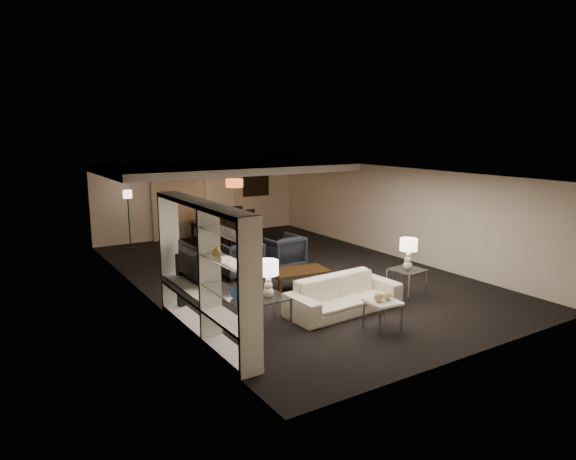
# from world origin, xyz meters

# --- Properties ---
(floor) EXTENTS (11.00, 11.00, 0.00)m
(floor) POSITION_xyz_m (0.00, 0.00, 0.00)
(floor) COLOR black
(floor) RESTS_ON ground
(ceiling) EXTENTS (7.00, 11.00, 0.02)m
(ceiling) POSITION_xyz_m (0.00, 0.00, 2.50)
(ceiling) COLOR silver
(ceiling) RESTS_ON ground
(wall_back) EXTENTS (7.00, 0.02, 2.50)m
(wall_back) POSITION_xyz_m (0.00, 5.50, 1.25)
(wall_back) COLOR beige
(wall_back) RESTS_ON ground
(wall_front) EXTENTS (7.00, 0.02, 2.50)m
(wall_front) POSITION_xyz_m (0.00, -5.50, 1.25)
(wall_front) COLOR beige
(wall_front) RESTS_ON ground
(wall_left) EXTENTS (0.02, 11.00, 2.50)m
(wall_left) POSITION_xyz_m (-3.50, 0.00, 1.25)
(wall_left) COLOR beige
(wall_left) RESTS_ON ground
(wall_right) EXTENTS (0.02, 11.00, 2.50)m
(wall_right) POSITION_xyz_m (3.50, 0.00, 1.25)
(wall_right) COLOR beige
(wall_right) RESTS_ON ground
(ceiling_soffit) EXTENTS (7.00, 4.00, 0.20)m
(ceiling_soffit) POSITION_xyz_m (0.00, 3.50, 2.40)
(ceiling_soffit) COLOR silver
(ceiling_soffit) RESTS_ON ceiling
(curtains) EXTENTS (1.50, 0.12, 2.40)m
(curtains) POSITION_xyz_m (-0.90, 5.42, 1.20)
(curtains) COLOR beige
(curtains) RESTS_ON wall_back
(door) EXTENTS (0.90, 0.05, 2.10)m
(door) POSITION_xyz_m (0.70, 5.47, 1.05)
(door) COLOR silver
(door) RESTS_ON wall_back
(painting) EXTENTS (0.95, 0.04, 0.65)m
(painting) POSITION_xyz_m (2.10, 5.46, 1.55)
(painting) COLOR #142D38
(painting) RESTS_ON wall_back
(media_unit) EXTENTS (0.38, 3.40, 2.35)m
(media_unit) POSITION_xyz_m (-3.31, -2.60, 1.18)
(media_unit) COLOR white
(media_unit) RESTS_ON wall_left
(pendant_light) EXTENTS (0.52, 0.52, 0.24)m
(pendant_light) POSITION_xyz_m (0.30, 3.50, 1.92)
(pendant_light) COLOR #D8591E
(pendant_light) RESTS_ON ceiling_soffit
(sofa) EXTENTS (2.40, 1.04, 0.69)m
(sofa) POSITION_xyz_m (-0.51, -2.85, 0.34)
(sofa) COLOR beige
(sofa) RESTS_ON floor
(coffee_table) EXTENTS (1.38, 0.91, 0.46)m
(coffee_table) POSITION_xyz_m (-0.51, -1.25, 0.23)
(coffee_table) COLOR black
(coffee_table) RESTS_ON floor
(armchair_left) EXTENTS (0.97, 1.00, 0.87)m
(armchair_left) POSITION_xyz_m (-1.11, 0.45, 0.44)
(armchair_left) COLOR black
(armchair_left) RESTS_ON floor
(armchair_right) EXTENTS (1.02, 1.04, 0.87)m
(armchair_right) POSITION_xyz_m (0.09, 0.45, 0.44)
(armchair_right) COLOR black
(armchair_right) RESTS_ON floor
(side_table_left) EXTENTS (0.66, 0.66, 0.60)m
(side_table_left) POSITION_xyz_m (-2.21, -2.85, 0.30)
(side_table_left) COLOR silver
(side_table_left) RESTS_ON floor
(side_table_right) EXTENTS (0.72, 0.72, 0.60)m
(side_table_right) POSITION_xyz_m (1.19, -2.85, 0.30)
(side_table_right) COLOR white
(side_table_right) RESTS_ON floor
(table_lamp_left) EXTENTS (0.38, 0.38, 0.67)m
(table_lamp_left) POSITION_xyz_m (-2.21, -2.85, 0.94)
(table_lamp_left) COLOR #ECE3C7
(table_lamp_left) RESTS_ON side_table_left
(table_lamp_right) EXTENTS (0.38, 0.38, 0.67)m
(table_lamp_right) POSITION_xyz_m (1.19, -2.85, 0.94)
(table_lamp_right) COLOR beige
(table_lamp_right) RESTS_ON side_table_right
(marble_table) EXTENTS (0.58, 0.58, 0.54)m
(marble_table) POSITION_xyz_m (-0.51, -3.95, 0.27)
(marble_table) COLOR white
(marble_table) RESTS_ON floor
(gold_gourd_a) EXTENTS (0.17, 0.17, 0.17)m
(gold_gourd_a) POSITION_xyz_m (-0.61, -3.95, 0.62)
(gold_gourd_a) COLOR tan
(gold_gourd_a) RESTS_ON marble_table
(gold_gourd_b) EXTENTS (0.15, 0.15, 0.15)m
(gold_gourd_b) POSITION_xyz_m (-0.41, -3.95, 0.61)
(gold_gourd_b) COLOR #CEBC6D
(gold_gourd_b) RESTS_ON marble_table
(television) EXTENTS (1.17, 0.15, 0.67)m
(television) POSITION_xyz_m (-3.28, -1.67, 1.09)
(television) COLOR black
(television) RESTS_ON media_unit
(vase_blue) EXTENTS (0.18, 0.18, 0.19)m
(vase_blue) POSITION_xyz_m (-3.31, -3.81, 1.15)
(vase_blue) COLOR #23509A
(vase_blue) RESTS_ON media_unit
(vase_amber) EXTENTS (0.15, 0.15, 0.16)m
(vase_amber) POSITION_xyz_m (-3.31, -3.15, 1.64)
(vase_amber) COLOR #B18C3B
(vase_amber) RESTS_ON media_unit
(floor_speaker) EXTENTS (0.16, 0.16, 1.17)m
(floor_speaker) POSITION_xyz_m (-3.20, -1.18, 0.58)
(floor_speaker) COLOR black
(floor_speaker) RESTS_ON floor
(dining_table) EXTENTS (2.03, 1.16, 0.71)m
(dining_table) POSITION_xyz_m (0.25, 4.10, 0.35)
(dining_table) COLOR black
(dining_table) RESTS_ON floor
(chair_nl) EXTENTS (0.51, 0.51, 1.05)m
(chair_nl) POSITION_xyz_m (-0.35, 3.45, 0.52)
(chair_nl) COLOR black
(chair_nl) RESTS_ON floor
(chair_nm) EXTENTS (0.55, 0.55, 1.05)m
(chair_nm) POSITION_xyz_m (0.25, 3.45, 0.52)
(chair_nm) COLOR black
(chair_nm) RESTS_ON floor
(chair_nr) EXTENTS (0.52, 0.52, 1.05)m
(chair_nr) POSITION_xyz_m (0.85, 3.45, 0.52)
(chair_nr) COLOR black
(chair_nr) RESTS_ON floor
(chair_fl) EXTENTS (0.54, 0.54, 1.05)m
(chair_fl) POSITION_xyz_m (-0.35, 4.75, 0.52)
(chair_fl) COLOR black
(chair_fl) RESTS_ON floor
(chair_fm) EXTENTS (0.51, 0.51, 1.05)m
(chair_fm) POSITION_xyz_m (0.25, 4.75, 0.52)
(chair_fm) COLOR black
(chair_fm) RESTS_ON floor
(chair_fr) EXTENTS (0.49, 0.49, 1.05)m
(chair_fr) POSITION_xyz_m (0.85, 4.75, 0.52)
(chair_fr) COLOR black
(chair_fr) RESTS_ON floor
(floor_lamp) EXTENTS (0.30, 0.30, 1.75)m
(floor_lamp) POSITION_xyz_m (-2.54, 4.85, 0.87)
(floor_lamp) COLOR black
(floor_lamp) RESTS_ON floor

